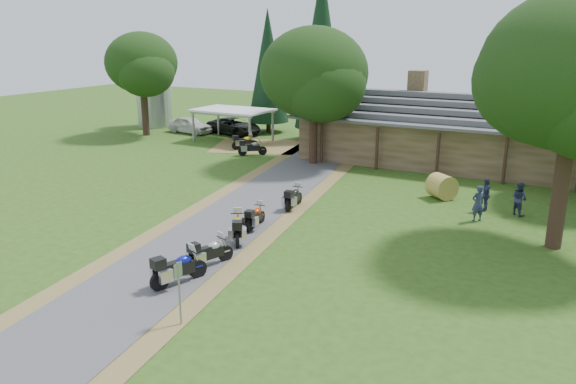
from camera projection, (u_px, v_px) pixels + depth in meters
The scene contains 24 objects.
ground at pixel (161, 270), 21.70m from camera, with size 120.00×120.00×0.00m, color #304B15.
driveway at pixel (210, 235), 25.33m from camera, with size 46.00×46.00×0.00m, color #49484B.
lodge at pixel (454, 128), 38.80m from camera, with size 21.40×9.40×4.90m, color brown, non-canonical shape.
silo at pixel (154, 92), 53.68m from camera, with size 3.28×3.28×6.67m, color gray.
carport at pixel (233, 125), 46.73m from camera, with size 6.21×4.14×2.69m, color white, non-canonical shape.
car_white_sedan at pixel (190, 123), 50.62m from camera, with size 5.63×2.38×1.88m, color silver.
car_dark_suv at pixel (234, 122), 49.99m from camera, with size 5.75×2.45×2.20m, color black.
motorcycle_row_a at pixel (179, 266), 20.26m from camera, with size 2.04×0.67×1.40m, color navy, non-canonical shape.
motorcycle_row_b at pixel (210, 251), 21.86m from camera, with size 1.87×0.61×1.28m, color #A3A7AA, non-canonical shape.
motorcycle_row_c at pixel (238, 227), 24.45m from camera, with size 1.98×0.65×1.36m, color #E89600, non-canonical shape.
motorcycle_row_d at pixel (256, 216), 26.18m from camera, with size 1.73×0.56×1.18m, color #CB3402, non-canonical shape.
motorcycle_row_e at pixel (294, 196), 29.15m from camera, with size 1.81×0.59×1.24m, color black, non-canonical shape.
motorcycle_carport_a at pixel (245, 141), 43.78m from camera, with size 1.87×0.61×1.28m, color yellow, non-canonical shape.
motorcycle_carport_b at pixel (252, 147), 41.54m from camera, with size 1.89×0.62×1.30m, color slate, non-canonical shape.
person_a at pixel (478, 200), 26.99m from camera, with size 0.60×0.43×2.10m, color #2B3253.
person_b at pixel (520, 196), 27.92m from camera, with size 0.57×0.41×2.01m, color #2B3253.
person_c at pixel (486, 192), 28.57m from camera, with size 0.57×0.41×2.00m, color #2B3253.
hay_bale at pixel (442, 186), 30.80m from camera, with size 1.35×1.35×1.24m, color olive.
sign_post at pixel (179, 294), 17.34m from camera, with size 0.38×0.06×2.12m, color gray, non-canonical shape.
oak_lodge_left at pixel (314, 91), 37.78m from camera, with size 7.26×7.26×10.01m, color black, non-canonical shape.
oak_driveway at pixel (572, 107), 22.32m from camera, with size 7.56×7.56×11.94m, color black, non-canonical shape.
oak_silo at pixel (143, 77), 48.49m from camera, with size 6.17×6.17×10.14m, color black, non-canonical shape.
cedar_near at pixel (321, 55), 45.73m from camera, with size 4.27×4.27×14.05m, color black.
cedar_far at pixel (268, 71), 49.98m from camera, with size 3.68×3.68×10.89m, color black.
Camera 1 is at (13.65, -15.47, 8.87)m, focal length 35.00 mm.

